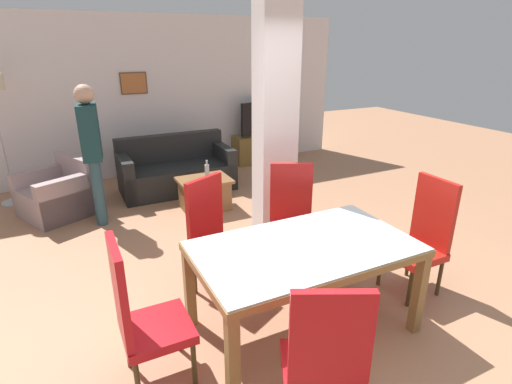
% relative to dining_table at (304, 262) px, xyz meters
% --- Properties ---
extents(ground_plane, '(18.00, 18.00, 0.00)m').
position_rel_dining_table_xyz_m(ground_plane, '(0.00, 0.00, -0.63)').
color(ground_plane, '#AB7756').
extents(back_wall, '(7.20, 0.09, 2.70)m').
position_rel_dining_table_xyz_m(back_wall, '(-0.00, 4.85, 0.72)').
color(back_wall, silver).
rests_on(back_wall, ground_plane).
extents(divider_pillar, '(0.44, 0.29, 2.70)m').
position_rel_dining_table_xyz_m(divider_pillar, '(0.59, 1.57, 0.72)').
color(divider_pillar, silver).
rests_on(divider_pillar, ground_plane).
extents(dining_table, '(1.73, 1.00, 0.78)m').
position_rel_dining_table_xyz_m(dining_table, '(0.00, 0.00, 0.00)').
color(dining_table, olive).
rests_on(dining_table, ground_plane).
extents(dining_chair_near_left, '(0.62, 0.62, 1.11)m').
position_rel_dining_table_xyz_m(dining_chair_near_left, '(-0.43, -0.88, -0.06)').
color(dining_chair_near_left, red).
rests_on(dining_chair_near_left, ground_plane).
extents(dining_chair_far_left, '(0.62, 0.62, 1.11)m').
position_rel_dining_table_xyz_m(dining_chair_far_left, '(-0.43, 0.87, -0.06)').
color(dining_chair_far_left, '#B11415').
rests_on(dining_chair_far_left, ground_plane).
extents(dining_chair_head_right, '(0.46, 0.46, 1.11)m').
position_rel_dining_table_xyz_m(dining_chair_head_right, '(1.31, 0.00, -0.06)').
color(dining_chair_head_right, red).
rests_on(dining_chair_head_right, ground_plane).
extents(dining_chair_far_right, '(0.61, 0.61, 1.11)m').
position_rel_dining_table_xyz_m(dining_chair_far_right, '(0.43, 0.90, -0.06)').
color(dining_chair_far_right, '#B21C19').
rests_on(dining_chair_far_right, ground_plane).
extents(dining_chair_head_left, '(0.46, 0.46, 1.11)m').
position_rel_dining_table_xyz_m(dining_chair_head_left, '(-1.28, 0.00, -0.06)').
color(dining_chair_head_left, red).
rests_on(dining_chair_head_left, ground_plane).
extents(sofa, '(1.74, 0.85, 0.85)m').
position_rel_dining_table_xyz_m(sofa, '(-0.00, 3.75, -0.33)').
color(sofa, black).
rests_on(sofa, ground_plane).
extents(armchair, '(1.13, 1.13, 0.77)m').
position_rel_dining_table_xyz_m(armchair, '(-1.71, 3.51, -0.35)').
color(armchair, '#A2898A').
rests_on(armchair, ground_plane).
extents(coffee_table, '(0.72, 0.56, 0.45)m').
position_rel_dining_table_xyz_m(coffee_table, '(0.13, 2.77, -0.40)').
color(coffee_table, brown).
rests_on(coffee_table, ground_plane).
extents(bottle, '(0.07, 0.07, 0.22)m').
position_rel_dining_table_xyz_m(bottle, '(0.23, 2.91, -0.09)').
color(bottle, '#B2B7BC').
rests_on(bottle, coffee_table).
extents(tv_stand, '(1.28, 0.40, 0.54)m').
position_rel_dining_table_xyz_m(tv_stand, '(2.03, 4.57, -0.36)').
color(tv_stand, brown).
rests_on(tv_stand, ground_plane).
extents(tv_screen, '(1.12, 0.29, 0.65)m').
position_rel_dining_table_xyz_m(tv_screen, '(2.03, 4.57, 0.23)').
color(tv_screen, black).
rests_on(tv_screen, tv_stand).
extents(standing_person, '(0.27, 0.41, 1.79)m').
position_rel_dining_table_xyz_m(standing_person, '(-1.25, 2.96, 0.42)').
color(standing_person, '#2B4B56').
rests_on(standing_person, ground_plane).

